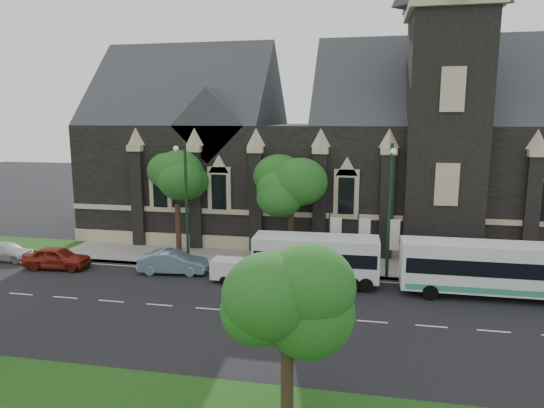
% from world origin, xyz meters
% --- Properties ---
extents(ground, '(160.00, 160.00, 0.00)m').
position_xyz_m(ground, '(0.00, 0.00, 0.00)').
color(ground, black).
rests_on(ground, ground).
extents(sidewalk, '(80.00, 5.00, 0.15)m').
position_xyz_m(sidewalk, '(0.00, 9.50, 0.07)').
color(sidewalk, gray).
rests_on(sidewalk, ground).
extents(museum, '(40.00, 17.70, 29.90)m').
position_xyz_m(museum, '(5.12, 18.78, 8.17)').
color(museum, black).
rests_on(museum, ground).
extents(tree_park_east, '(3.40, 3.40, 6.28)m').
position_xyz_m(tree_park_east, '(6.18, -9.32, 4.62)').
color(tree_park_east, black).
rests_on(tree_park_east, ground).
extents(tree_walk_right, '(4.08, 4.08, 7.80)m').
position_xyz_m(tree_walk_right, '(3.21, 10.71, 5.82)').
color(tree_walk_right, black).
rests_on(tree_walk_right, ground).
extents(tree_walk_left, '(3.91, 3.91, 7.64)m').
position_xyz_m(tree_walk_left, '(-5.80, 10.70, 5.73)').
color(tree_walk_left, black).
rests_on(tree_walk_left, ground).
extents(street_lamp_near, '(0.36, 1.88, 9.00)m').
position_xyz_m(street_lamp_near, '(10.00, 7.09, 5.11)').
color(street_lamp_near, '#163119').
rests_on(street_lamp_near, ground).
extents(street_lamp_mid, '(0.36, 1.88, 9.00)m').
position_xyz_m(street_lamp_mid, '(-4.00, 7.09, 5.11)').
color(street_lamp_mid, '#163119').
rests_on(street_lamp_mid, ground).
extents(banner_flag_left, '(0.90, 0.10, 4.00)m').
position_xyz_m(banner_flag_left, '(6.29, 9.00, 2.38)').
color(banner_flag_left, '#163119').
rests_on(banner_flag_left, ground).
extents(banner_flag_center, '(0.90, 0.10, 4.00)m').
position_xyz_m(banner_flag_center, '(8.29, 9.00, 2.38)').
color(banner_flag_center, '#163119').
rests_on(banner_flag_center, ground).
extents(banner_flag_right, '(0.90, 0.10, 4.00)m').
position_xyz_m(banner_flag_right, '(10.29, 9.00, 2.38)').
color(banner_flag_right, '#163119').
rests_on(banner_flag_right, ground).
extents(tour_coach, '(11.28, 2.65, 3.29)m').
position_xyz_m(tour_coach, '(16.34, 5.02, 1.80)').
color(tour_coach, white).
rests_on(tour_coach, ground).
extents(shuttle_bus, '(8.06, 2.99, 3.08)m').
position_xyz_m(shuttle_bus, '(5.43, 5.51, 1.78)').
color(shuttle_bus, silver).
rests_on(shuttle_bus, ground).
extents(box_trailer, '(2.80, 1.64, 1.49)m').
position_xyz_m(box_trailer, '(-0.33, 4.74, 0.84)').
color(box_trailer, silver).
rests_on(box_trailer, ground).
extents(sedan, '(4.91, 2.16, 1.57)m').
position_xyz_m(sedan, '(-4.46, 5.62, 0.78)').
color(sedan, '#7B96B2').
rests_on(sedan, ground).
extents(car_far_red, '(4.77, 2.24, 1.58)m').
position_xyz_m(car_far_red, '(-12.99, 5.03, 0.79)').
color(car_far_red, maroon).
rests_on(car_far_red, ground).
extents(car_far_white, '(4.53, 1.97, 1.30)m').
position_xyz_m(car_far_white, '(-18.04, 6.18, 0.65)').
color(car_far_white, beige).
rests_on(car_far_white, ground).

